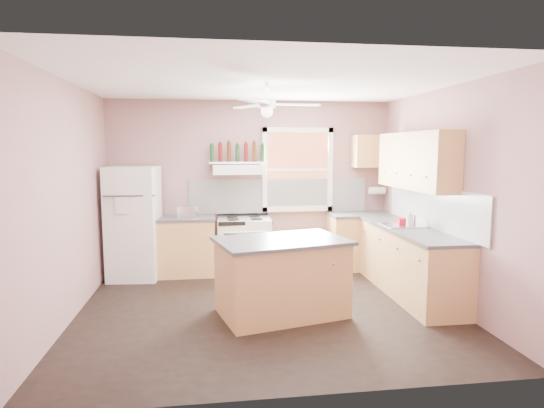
{
  "coord_description": "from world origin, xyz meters",
  "views": [
    {
      "loc": [
        -0.68,
        -5.3,
        1.94
      ],
      "look_at": [
        0.1,
        0.3,
        1.25
      ],
      "focal_mm": 30.0,
      "sensor_mm": 36.0,
      "label": 1
    }
  ],
  "objects": [
    {
      "name": "floor",
      "position": [
        0.0,
        0.0,
        0.0
      ],
      "size": [
        4.5,
        4.5,
        0.0
      ],
      "primitive_type": "plane",
      "color": "black",
      "rests_on": "ground"
    },
    {
      "name": "ceiling",
      "position": [
        0.0,
        0.0,
        2.7
      ],
      "size": [
        4.5,
        4.5,
        0.0
      ],
      "primitive_type": "plane",
      "color": "white",
      "rests_on": "ground"
    },
    {
      "name": "wall_back",
      "position": [
        0.0,
        2.02,
        1.35
      ],
      "size": [
        4.5,
        0.05,
        2.7
      ],
      "primitive_type": "cube",
      "color": "#906766",
      "rests_on": "ground"
    },
    {
      "name": "wall_right",
      "position": [
        2.27,
        0.0,
        1.35
      ],
      "size": [
        0.05,
        4.0,
        2.7
      ],
      "primitive_type": "cube",
      "color": "#906766",
      "rests_on": "ground"
    },
    {
      "name": "wall_left",
      "position": [
        -2.27,
        0.0,
        1.35
      ],
      "size": [
        0.05,
        4.0,
        2.7
      ],
      "primitive_type": "cube",
      "color": "#906766",
      "rests_on": "ground"
    },
    {
      "name": "backsplash_back",
      "position": [
        0.45,
        1.99,
        1.18
      ],
      "size": [
        2.9,
        0.03,
        0.55
      ],
      "primitive_type": "cube",
      "color": "white",
      "rests_on": "wall_back"
    },
    {
      "name": "backsplash_right",
      "position": [
        2.23,
        0.3,
        1.18
      ],
      "size": [
        0.03,
        2.6,
        0.55
      ],
      "primitive_type": "cube",
      "color": "white",
      "rests_on": "wall_right"
    },
    {
      "name": "window_view",
      "position": [
        0.75,
        1.98,
        1.6
      ],
      "size": [
        1.0,
        0.02,
        1.2
      ],
      "primitive_type": "cube",
      "color": "brown",
      "rests_on": "wall_back"
    },
    {
      "name": "window_frame",
      "position": [
        0.75,
        1.96,
        1.6
      ],
      "size": [
        1.16,
        0.07,
        1.36
      ],
      "primitive_type": "cube",
      "color": "white",
      "rests_on": "wall_back"
    },
    {
      "name": "refrigerator",
      "position": [
        -1.8,
        1.6,
        0.84
      ],
      "size": [
        0.77,
        0.75,
        1.68
      ],
      "primitive_type": "cube",
      "rotation": [
        0.0,
        0.0,
        -0.09
      ],
      "color": "white",
      "rests_on": "floor"
    },
    {
      "name": "base_cabinet_left",
      "position": [
        -1.06,
        1.7,
        0.43
      ],
      "size": [
        0.9,
        0.6,
        0.86
      ],
      "primitive_type": "cube",
      "color": "tan",
      "rests_on": "floor"
    },
    {
      "name": "counter_left",
      "position": [
        -1.06,
        1.7,
        0.88
      ],
      "size": [
        0.92,
        0.62,
        0.04
      ],
      "primitive_type": "cube",
      "color": "#3F3F41",
      "rests_on": "base_cabinet_left"
    },
    {
      "name": "toaster",
      "position": [
        -1.0,
        1.58,
        0.99
      ],
      "size": [
        0.32,
        0.26,
        0.18
      ],
      "primitive_type": "cube",
      "rotation": [
        0.0,
        0.0,
        -0.4
      ],
      "color": "silver",
      "rests_on": "counter_left"
    },
    {
      "name": "stove",
      "position": [
        -0.15,
        1.7,
        0.43
      ],
      "size": [
        0.84,
        0.67,
        0.86
      ],
      "primitive_type": "cube",
      "rotation": [
        0.0,
        0.0,
        -0.04
      ],
      "color": "white",
      "rests_on": "floor"
    },
    {
      "name": "range_hood",
      "position": [
        -0.23,
        1.75,
        1.62
      ],
      "size": [
        0.78,
        0.5,
        0.14
      ],
      "primitive_type": "cube",
      "color": "white",
      "rests_on": "wall_back"
    },
    {
      "name": "bottle_shelf",
      "position": [
        -0.23,
        1.87,
        1.72
      ],
      "size": [
        0.9,
        0.26,
        0.03
      ],
      "primitive_type": "cube",
      "color": "white",
      "rests_on": "range_hood"
    },
    {
      "name": "cart",
      "position": [
        0.91,
        1.75,
        0.28
      ],
      "size": [
        0.61,
        0.45,
        0.56
      ],
      "primitive_type": "cube",
      "rotation": [
        0.0,
        0.0,
        0.13
      ],
      "color": "tan",
      "rests_on": "floor"
    },
    {
      "name": "base_cabinet_corner",
      "position": [
        1.75,
        1.7,
        0.43
      ],
      "size": [
        1.0,
        0.6,
        0.86
      ],
      "primitive_type": "cube",
      "color": "tan",
      "rests_on": "floor"
    },
    {
      "name": "base_cabinet_right",
      "position": [
        1.95,
        0.3,
        0.43
      ],
      "size": [
        0.6,
        2.2,
        0.86
      ],
      "primitive_type": "cube",
      "color": "tan",
      "rests_on": "floor"
    },
    {
      "name": "counter_corner",
      "position": [
        1.75,
        1.7,
        0.88
      ],
      "size": [
        1.02,
        0.62,
        0.04
      ],
      "primitive_type": "cube",
      "color": "#3F3F41",
      "rests_on": "base_cabinet_corner"
    },
    {
      "name": "counter_right",
      "position": [
        1.94,
        0.3,
        0.88
      ],
      "size": [
        0.62,
        2.22,
        0.04
      ],
      "primitive_type": "cube",
      "color": "#3F3F41",
      "rests_on": "base_cabinet_right"
    },
    {
      "name": "sink",
      "position": [
        1.94,
        0.5,
        0.9
      ],
      "size": [
        0.55,
        0.45,
        0.03
      ],
      "primitive_type": "cube",
      "color": "silver",
      "rests_on": "counter_right"
    },
    {
      "name": "faucet",
      "position": [
        2.1,
        0.5,
        0.97
      ],
      "size": [
        0.03,
        0.03,
        0.14
      ],
      "primitive_type": "cylinder",
      "color": "silver",
      "rests_on": "sink"
    },
    {
      "name": "upper_cabinet_right",
      "position": [
        2.08,
        0.5,
        1.78
      ],
      "size": [
        0.33,
        1.8,
        0.76
      ],
      "primitive_type": "cube",
      "color": "tan",
      "rests_on": "wall_right"
    },
    {
      "name": "upper_cabinet_corner",
      "position": [
        1.95,
        1.83,
        1.9
      ],
      "size": [
        0.6,
        0.33,
        0.52
      ],
      "primitive_type": "cube",
      "color": "tan",
      "rests_on": "wall_back"
    },
    {
      "name": "paper_towel",
      "position": [
        2.07,
        1.86,
        1.25
      ],
      "size": [
        0.26,
        0.12,
        0.12
      ],
      "primitive_type": "cylinder",
      "rotation": [
        0.0,
        1.57,
        0.0
      ],
      "color": "white",
      "rests_on": "wall_back"
    },
    {
      "name": "island",
      "position": [
        0.14,
        -0.2,
        0.43
      ],
      "size": [
        1.56,
        1.18,
        0.86
      ],
      "primitive_type": "cube",
      "rotation": [
        0.0,
        0.0,
        0.24
      ],
      "color": "tan",
      "rests_on": "floor"
    },
    {
      "name": "island_top",
      "position": [
        0.14,
        -0.2,
        0.88
      ],
      "size": [
        1.66,
        1.28,
        0.04
      ],
      "primitive_type": "cube",
      "rotation": [
        0.0,
        0.0,
        0.24
      ],
      "color": "#3F3F41",
      "rests_on": "island"
    },
    {
      "name": "ceiling_fan_hub",
      "position": [
        0.0,
        0.0,
        2.45
      ],
      "size": [
        0.2,
        0.2,
        0.08
      ],
      "primitive_type": "cylinder",
      "color": "white",
      "rests_on": "ceiling"
    },
    {
      "name": "soap_bottle",
      "position": [
        1.97,
        0.38,
        1.02
      ],
      "size": [
        0.12,
        0.12,
        0.24
      ],
      "primitive_type": "imported",
      "rotation": [
        0.0,
        0.0,
        0.43
      ],
      "color": "silver",
      "rests_on": "counter_right"
    },
    {
      "name": "red_caddy",
      "position": [
        1.96,
        0.5,
        0.95
      ],
      "size": [
        0.19,
        0.14,
        0.1
      ],
      "primitive_type": "cube",
      "rotation": [
        0.0,
        0.0,
        -0.13
      ],
      "color": "#A20D1A",
      "rests_on": "counter_right"
    },
    {
      "name": "wine_bottles",
      "position": [
        -0.23,
        1.87,
        1.88
      ],
      "size": [
        0.86,
        0.06,
        0.31
      ],
      "color": "#143819",
      "rests_on": "bottle_shelf"
    }
  ]
}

